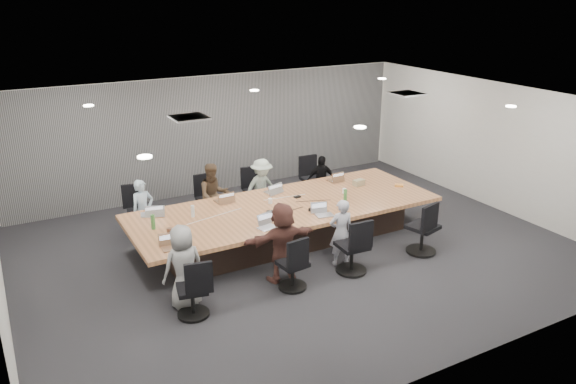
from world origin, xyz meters
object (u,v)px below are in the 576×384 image
chair_4 (192,293)px  laptop_5 (268,228)px  person_4 (183,267)px  mug_brown (170,231)px  chair_7 (423,231)px  person_6 (341,232)px  laptop_6 (325,215)px  bottle_clear (193,211)px  person_0 (143,211)px  person_3 (321,180)px  laptop_3 (334,180)px  snack_packet (399,185)px  laptop_1 (224,201)px  laptop_4 (172,248)px  chair_2 (255,195)px  chair_5 (293,268)px  stapler (312,210)px  bottle_green_left (153,222)px  bottle_green_right (345,195)px  conference_table (286,222)px  chair_0 (139,215)px  laptop_0 (151,214)px  person_1 (214,195)px  laptop_2 (274,191)px  person_5 (282,242)px  person_2 (262,188)px  chair_6 (352,250)px  chair_1 (208,203)px

chair_4 → laptop_5: 1.98m
person_4 → mug_brown: bearing=-103.4°
chair_7 → person_6: 1.64m
chair_4 → laptop_5: bearing=39.0°
laptop_6 → bottle_clear: (-2.15, 1.13, 0.10)m
person_0 → person_3: bearing=-13.2°
laptop_3 → snack_packet: size_ratio=1.71×
laptop_1 → laptop_4: size_ratio=1.14×
chair_2 → person_0: (-2.58, -0.35, 0.24)m
chair_5 → stapler: stapler is taller
chair_5 → bottle_green_left: bottle_green_left is taller
chair_5 → person_6: person_6 is taller
person_6 → snack_packet: 2.55m
bottle_green_right → chair_5: bearing=-145.3°
laptop_1 → bottle_green_left: 1.75m
conference_table → chair_4: chair_4 is taller
chair_2 → mug_brown: 3.22m
laptop_5 → bottle_green_right: size_ratio=1.34×
person_3 → laptop_4: size_ratio=3.81×
person_6 → chair_0: bearing=-37.1°
person_4 → stapler: bearing=-169.2°
laptop_0 → person_1: size_ratio=0.26×
laptop_2 → stapler: size_ratio=2.45×
laptop_2 → laptop_0: bearing=-13.1°
bottle_clear → snack_packet: bottle_clear is taller
laptop_4 → person_4: bearing=-85.0°
person_5 → conference_table: bearing=-119.1°
laptop_1 → person_2: (1.10, 0.55, -0.10)m
laptop_3 → person_6: 2.50m
chair_5 → chair_6: 1.18m
person_0 → person_3: 4.07m
laptop_2 → chair_5: bearing=56.1°
chair_2 → snack_packet: (2.49, -1.87, 0.38)m
person_2 → laptop_6: size_ratio=4.06×
chair_2 → person_6: size_ratio=0.62×
person_5 → laptop_0: bearing=-51.6°
chair_0 → snack_packet: bearing=170.7°
laptop_5 → laptop_6: size_ratio=1.01×
person_1 → laptop_2: size_ratio=3.79×
person_1 → person_3: 2.60m
chair_4 → person_1: person_1 is taller
chair_5 → laptop_0: laptop_0 is taller
chair_1 → person_6: 3.34m
chair_2 → person_4: (-2.68, -3.05, 0.29)m
laptop_0 → person_1: (1.47, 0.55, -0.07)m
chair_2 → laptop_4: size_ratio=2.52×
laptop_0 → person_5: (1.62, -2.15, -0.05)m
laptop_3 → mug_brown: bearing=12.2°
person_2 → snack_packet: 2.93m
chair_4 → person_3: person_3 is taller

